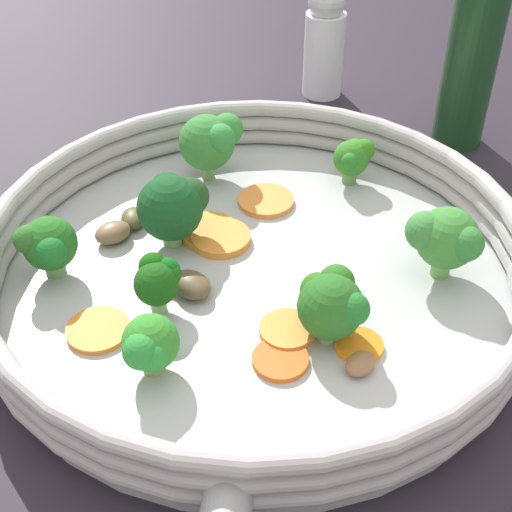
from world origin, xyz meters
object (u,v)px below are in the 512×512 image
(carrot_slice_2, at_px, (320,311))
(mushroom_piece_0, at_px, (360,364))
(oil_bottle, at_px, (474,46))
(broccoli_floret_5, at_px, (353,157))
(broccoli_floret_1, at_px, (149,346))
(broccoli_floret_7, at_px, (210,141))
(mushroom_piece_1, at_px, (113,233))
(mushroom_piece_3, at_px, (191,285))
(mushroom_piece_2, at_px, (133,218))
(carrot_slice_1, at_px, (287,330))
(carrot_slice_3, at_px, (266,201))
(broccoli_floret_4, at_px, (332,303))
(salt_shaker, at_px, (325,42))
(carrot_slice_0, at_px, (209,231))
(broccoli_floret_2, at_px, (445,238))
(carrot_slice_6, at_px, (221,238))
(skillet, at_px, (256,280))
(broccoli_floret_0, at_px, (173,205))
(carrot_slice_4, at_px, (284,359))
(carrot_slice_7, at_px, (359,346))
(carrot_slice_5, at_px, (98,330))
(broccoli_floret_3, at_px, (47,244))
(broccoli_floret_6, at_px, (158,279))

(carrot_slice_2, height_order, mushroom_piece_0, mushroom_piece_0)
(oil_bottle, bearing_deg, broccoli_floret_5, 29.48)
(broccoli_floret_1, bearing_deg, broccoli_floret_7, -106.76)
(mushroom_piece_1, height_order, mushroom_piece_3, same)
(carrot_slice_2, bearing_deg, mushroom_piece_2, -45.94)
(mushroom_piece_0, height_order, oil_bottle, oil_bottle)
(carrot_slice_1, distance_m, carrot_slice_3, 0.14)
(broccoli_floret_4, height_order, mushroom_piece_1, broccoli_floret_4)
(broccoli_floret_4, distance_m, salt_shaker, 0.36)
(carrot_slice_0, distance_m, broccoli_floret_5, 0.13)
(mushroom_piece_2, bearing_deg, carrot_slice_1, 124.08)
(broccoli_floret_1, relative_size, broccoli_floret_2, 0.76)
(carrot_slice_1, bearing_deg, carrot_slice_3, -95.36)
(carrot_slice_6, xyz_separation_m, salt_shaker, (-0.14, -0.24, 0.04))
(broccoli_floret_5, relative_size, oil_bottle, 0.17)
(skillet, height_order, mushroom_piece_0, mushroom_piece_0)
(mushroom_piece_3, bearing_deg, carrot_slice_0, -107.12)
(broccoli_floret_5, bearing_deg, carrot_slice_0, 21.97)
(broccoli_floret_0, distance_m, broccoli_floret_1, 0.13)
(mushroom_piece_3, bearing_deg, broccoli_floret_1, 65.74)
(carrot_slice_6, relative_size, salt_shaker, 0.39)
(carrot_slice_4, height_order, carrot_slice_7, same)
(carrot_slice_0, distance_m, broccoli_floret_1, 0.14)
(carrot_slice_7, height_order, mushroom_piece_1, mushroom_piece_1)
(broccoli_floret_5, distance_m, mushroom_piece_1, 0.20)
(carrot_slice_3, relative_size, mushroom_piece_3, 1.44)
(skillet, relative_size, mushroom_piece_0, 16.85)
(carrot_slice_2, distance_m, broccoli_floret_5, 0.16)
(carrot_slice_0, height_order, mushroom_piece_3, mushroom_piece_3)
(carrot_slice_3, distance_m, salt_shaker, 0.22)
(mushroom_piece_1, xyz_separation_m, mushroom_piece_2, (-0.02, -0.02, -0.00))
(mushroom_piece_3, bearing_deg, broccoli_floret_7, -102.87)
(carrot_slice_5, distance_m, broccoli_floret_2, 0.23)
(carrot_slice_7, bearing_deg, broccoli_floret_3, -28.79)
(carrot_slice_3, distance_m, mushroom_piece_3, 0.12)
(carrot_slice_7, xyz_separation_m, broccoli_floret_6, (0.12, -0.06, 0.02))
(carrot_slice_2, xyz_separation_m, broccoli_floret_7, (0.05, -0.17, 0.03))
(carrot_slice_3, distance_m, broccoli_floret_3, 0.17)
(carrot_slice_4, distance_m, salt_shaker, 0.38)
(broccoli_floret_1, relative_size, mushroom_piece_3, 1.31)
(broccoli_floret_6, height_order, broccoli_floret_7, broccoli_floret_7)
(carrot_slice_1, distance_m, oil_bottle, 0.32)
(carrot_slice_2, relative_size, mushroom_piece_1, 1.13)
(oil_bottle, bearing_deg, mushroom_piece_0, 57.17)
(broccoli_floret_6, bearing_deg, mushroom_piece_3, -154.05)
(broccoli_floret_0, height_order, mushroom_piece_2, broccoli_floret_0)
(carrot_slice_4, height_order, broccoli_floret_6, broccoli_floret_6)
(skillet, xyz_separation_m, carrot_slice_7, (-0.05, 0.08, 0.01))
(carrot_slice_6, xyz_separation_m, oil_bottle, (-0.23, -0.13, 0.08))
(mushroom_piece_2, distance_m, oil_bottle, 0.32)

